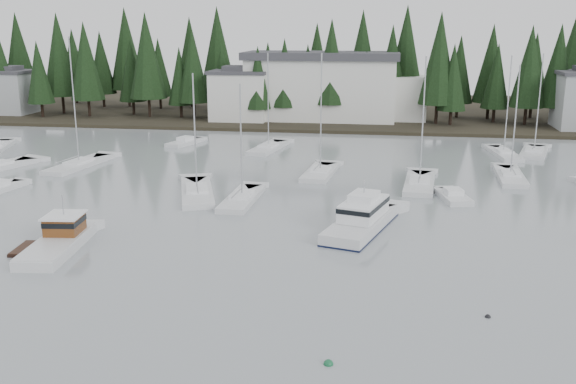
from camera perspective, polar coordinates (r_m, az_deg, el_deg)
name	(u,v)px	position (r m, az deg, el deg)	size (l,w,h in m)	color
far_shore_land	(355,111)	(121.80, 6.01, 7.18)	(240.00, 54.00, 1.00)	black
conifer_treeline	(352,119)	(110.91, 5.73, 6.46)	(200.00, 22.00, 20.00)	black
house_west	(240,94)	(105.90, -4.30, 8.65)	(9.54, 7.42, 8.75)	silver
house_far_west	(9,91)	(124.00, -23.57, 8.24)	(8.48, 7.42, 8.25)	#999EA0
harbor_inn	(334,87)	(106.80, 4.10, 9.31)	(29.50, 11.50, 10.90)	silver
lobster_boat_brown	(58,242)	(48.83, -19.79, -4.24)	(4.96, 8.77, 4.21)	silver
cabin_cruiser_center	(362,221)	(50.65, 6.58, -2.56)	(5.92, 10.80, 4.43)	silver
sailboat_2	(79,166)	(76.63, -18.06, 2.23)	(4.07, 10.78, 14.92)	silver
sailboat_3	(534,154)	(85.60, 21.01, 3.21)	(5.11, 8.95, 12.84)	silver
sailboat_5	(320,174)	(68.90, 2.88, 1.61)	(3.57, 8.84, 13.35)	silver
sailboat_6	(419,185)	(65.42, 11.61, 0.62)	(3.66, 10.02, 13.29)	silver
sailboat_8	(269,149)	(82.95, -1.74, 3.84)	(4.26, 9.93, 12.78)	silver
sailboat_10	(197,194)	(61.26, -8.08, -0.19)	(6.11, 11.22, 11.91)	silver
sailboat_11	(510,178)	(70.97, 19.14, 1.19)	(3.08, 9.34, 12.26)	silver
sailboat_12	(242,200)	(58.57, -4.10, -0.76)	(2.76, 9.09, 11.16)	silver
sailboat_13	(503,155)	(83.40, 18.61, 3.14)	(3.50, 9.04, 12.63)	silver
runabout_1	(453,198)	(60.95, 14.46, -0.51)	(3.30, 5.68, 1.42)	silver
runabout_3	(185,143)	(87.81, -9.11, 4.30)	(4.02, 6.87, 1.42)	silver
mooring_buoy_green	(328,364)	(31.41, 3.61, -15.04)	(0.48, 0.48, 0.48)	#145933
mooring_buoy_dark	(488,317)	(37.47, 17.33, -10.58)	(0.33, 0.33, 0.33)	black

